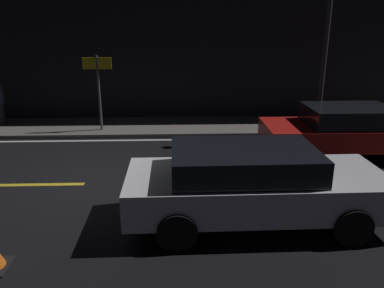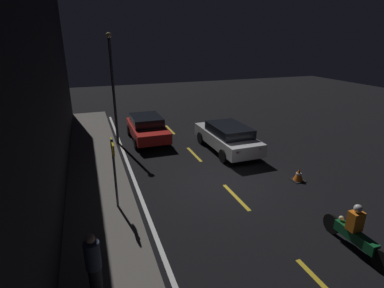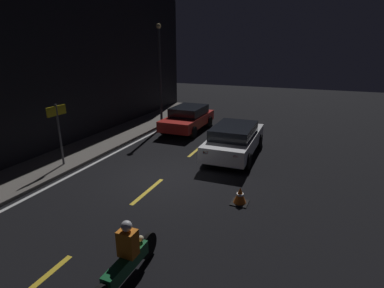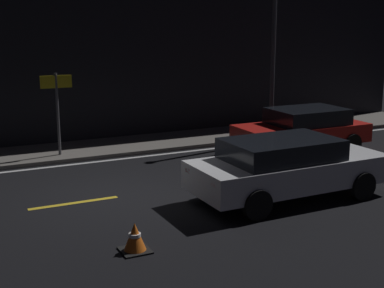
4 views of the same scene
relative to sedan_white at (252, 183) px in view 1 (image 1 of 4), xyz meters
The scene contains 10 objects.
ground_plane 3.95m from the sedan_white, 152.73° to the left, with size 56.00×56.00×0.00m, color black.
raised_curb 7.38m from the sedan_white, 117.95° to the left, with size 28.00×2.32×0.12m.
building_front 9.11m from the sedan_white, 113.82° to the left, with size 28.00×0.30×7.94m.
lane_dash_c 4.84m from the sedan_white, 158.23° to the left, with size 2.00×0.14×0.01m.
lane_dash_d 1.93m from the sedan_white, 88.11° to the left, with size 2.00×0.14×0.01m.
lane_solid_kerb 6.18m from the sedan_white, 124.13° to the left, with size 25.20×0.14×0.01m.
sedan_white is the anchor object (origin of this frame).
taxi_red 4.69m from the sedan_white, 48.34° to the left, with size 4.08×1.93×1.35m.
shop_sign 7.15m from the sedan_white, 122.83° to the left, with size 0.90×0.08×2.40m.
street_lamp 6.51m from the sedan_white, 59.34° to the left, with size 0.28×0.28×5.76m.
Camera 1 is at (2.14, -7.84, 3.45)m, focal length 35.00 mm.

